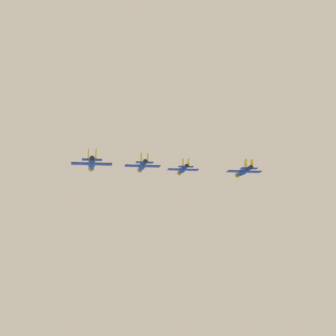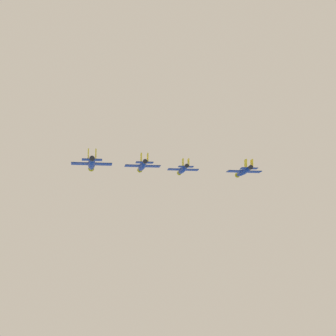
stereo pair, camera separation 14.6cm
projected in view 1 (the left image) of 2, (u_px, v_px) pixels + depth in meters
jet_lead at (183, 169)px, 205.98m from camera, size 16.91×10.35×3.55m
jet_left_wingman at (142, 166)px, 185.37m from camera, size 17.47×10.69×3.67m
jet_right_wingman at (243, 171)px, 189.98m from camera, size 17.34×10.63×3.64m
jet_left_outer at (92, 164)px, 164.66m from camera, size 17.79×10.86×3.74m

